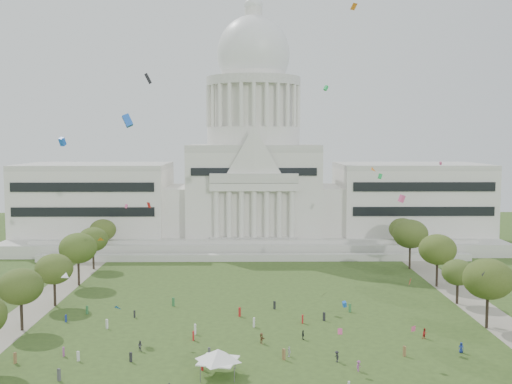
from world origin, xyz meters
name	(u,v)px	position (x,y,z in m)	size (l,w,h in m)	color
ground	(260,363)	(0.00, 0.00, 0.00)	(400.00, 400.00, 0.00)	#334A1D
capitol	(253,179)	(0.00, 113.59, 22.30)	(160.00, 64.50, 91.30)	#B7B5AB
path_left	(31,311)	(-48.00, 30.00, 0.02)	(8.00, 160.00, 0.04)	gray
path_right	(481,309)	(48.00, 30.00, 0.02)	(8.00, 160.00, 0.04)	gray
row_tree_l_2	(21,287)	(-45.04, 17.30, 8.51)	(8.42, 8.42, 11.97)	black
row_tree_r_2	(488,279)	(44.17, 17.44, 9.66)	(9.55, 9.55, 13.58)	black
row_tree_l_3	(54,269)	(-44.09, 33.92, 8.21)	(8.12, 8.12, 11.55)	black
row_tree_r_3	(458,272)	(44.40, 34.48, 7.08)	(7.01, 7.01, 9.98)	black
row_tree_l_4	(78,248)	(-44.08, 52.42, 9.39)	(9.29, 9.29, 13.21)	black
row_tree_r_4	(438,249)	(44.76, 50.04, 9.29)	(9.19, 9.19, 13.06)	black
row_tree_l_5	(93,239)	(-45.22, 71.01, 8.42)	(8.33, 8.33, 11.85)	black
row_tree_r_5	(410,234)	(43.49, 70.19, 9.93)	(9.82, 9.82, 13.96)	black
row_tree_l_6	(103,230)	(-46.87, 89.14, 8.27)	(8.19, 8.19, 11.64)	black
row_tree_r_6	(403,229)	(45.96, 88.13, 8.51)	(8.42, 8.42, 11.97)	black
event_tent	(218,355)	(-6.48, -5.07, 3.33)	(9.37, 9.37, 4.29)	#4C4C4C
person_0	(461,348)	(34.54, 4.25, 0.91)	(0.89, 0.58, 1.81)	navy
person_2	(425,334)	(30.44, 11.51, 0.97)	(0.94, 0.58, 1.94)	#B21E1E
person_3	(337,357)	(12.65, 0.27, 0.93)	(1.21, 0.62, 1.87)	#26262B
person_4	(289,352)	(4.99, 2.77, 0.87)	(1.02, 0.55, 1.73)	silver
person_5	(262,338)	(0.54, 9.35, 0.98)	(1.82, 0.72, 1.96)	olive
person_8	(140,346)	(-20.50, 5.92, 0.90)	(0.88, 0.54, 1.81)	#4C4C51
person_9	(359,366)	(15.52, -3.66, 0.87)	(1.13, 0.58, 1.75)	#994C8C
person_10	(303,335)	(8.13, 11.31, 0.88)	(1.03, 0.56, 1.76)	#26262B
distant_crowd	(197,330)	(-11.45, 14.21, 0.88)	(64.72, 40.82, 1.93)	olive
kite_swarm	(263,164)	(0.82, 10.92, 32.06)	(88.42, 104.25, 63.24)	#E54C8C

